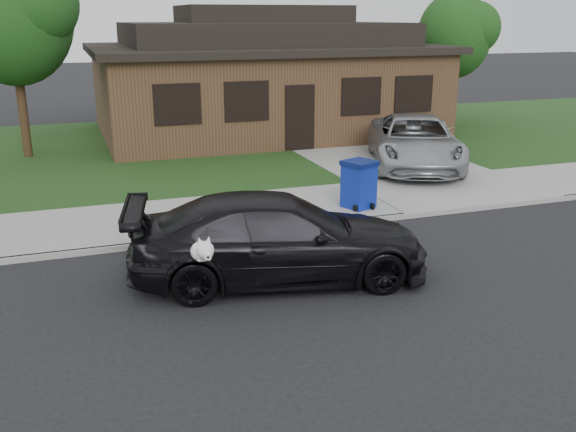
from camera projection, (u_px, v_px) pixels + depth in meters
name	position (u px, v px, depth m)	size (l,w,h in m)	color
ground	(305.00, 304.00, 10.24)	(120.00, 120.00, 0.00)	black
sidewalk	(227.00, 214.00, 14.72)	(60.00, 3.00, 0.12)	gray
curb	(245.00, 234.00, 13.37)	(60.00, 0.12, 0.12)	gray
lawn	(170.00, 149.00, 21.92)	(60.00, 13.00, 0.13)	#193814
driveway	(367.00, 154.00, 21.12)	(4.50, 13.00, 0.14)	gray
sedan	(279.00, 238.00, 11.02)	(5.45, 3.03, 1.49)	black
minivan	(415.00, 142.00, 18.83)	(2.45, 5.32, 1.48)	#A5A8AC
recycling_bin	(359.00, 184.00, 14.88)	(0.86, 0.86, 1.11)	#0D2193
house	(263.00, 79.00, 24.37)	(12.60, 8.60, 4.65)	#422B1C
tree_0	(17.00, 13.00, 19.12)	(3.78, 3.60, 6.34)	#332114
tree_1	(459.00, 34.00, 25.94)	(3.15, 3.00, 5.25)	#332114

